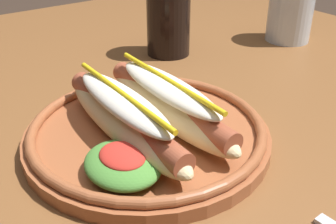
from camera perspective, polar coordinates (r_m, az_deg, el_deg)
dining_table at (r=0.67m, az=9.47°, el=-4.50°), size 1.24×0.92×0.74m
hot_dog_plate at (r=0.47m, az=-3.06°, el=-1.73°), size 0.29×0.29×0.08m
soda_cup at (r=0.73m, az=-0.09°, el=13.31°), size 0.08×0.08×0.14m
water_cup at (r=0.84m, az=16.75°, el=13.62°), size 0.08×0.08×0.12m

